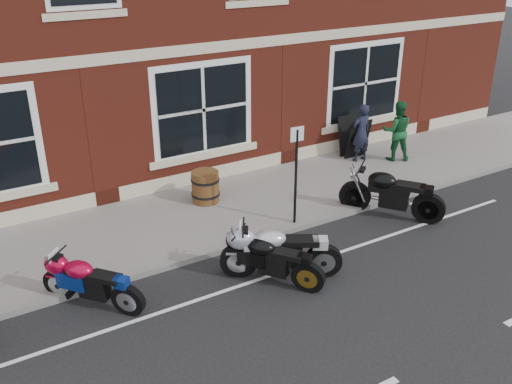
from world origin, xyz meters
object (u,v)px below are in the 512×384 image
Objects in this scene: moto_sport_red at (91,280)px; moto_sport_black at (270,257)px; moto_naked_black at (390,191)px; barrel_planter at (205,187)px; pedestrian_left at (361,133)px; pedestrian_right at (397,131)px; moto_sport_silver at (279,249)px; parking_sign at (296,169)px; a_board_sign at (354,137)px.

moto_sport_red is 0.94× the size of moto_sport_black.
moto_naked_black reaches higher than barrel_planter.
pedestrian_left is (8.12, 2.67, 0.40)m from moto_sport_red.
pedestrian_right reaches higher than pedestrian_left.
moto_sport_black is 1.03× the size of pedestrian_right.
pedestrian_left is 4.77m from barrel_planter.
moto_sport_silver is 6.06m from pedestrian_left.
parking_sign is at bearing -58.88° from barrel_planter.
moto_naked_black reaches higher than moto_sport_black.
barrel_planter is at bearing 47.35° from moto_sport_black.
pedestrian_left is at bearing -20.91° from moto_sport_red.
moto_sport_black is at bearing -96.83° from barrel_planter.
a_board_sign is (8.16, 3.01, 0.17)m from moto_sport_red.
pedestrian_left is (4.92, 3.52, 0.33)m from moto_sport_silver.
barrel_planter is (-5.61, 0.26, -0.45)m from pedestrian_right.
a_board_sign is 1.52× the size of barrel_planter.
moto_sport_black is 1.08× the size of pedestrian_left.
barrel_planter is 2.42m from parking_sign.
moto_sport_red is 0.80× the size of moto_sport_silver.
moto_sport_black is 6.31m from pedestrian_left.
moto_sport_black is 2.32× the size of barrel_planter.
moto_sport_red is at bearing 106.50° from moto_sport_silver.
moto_naked_black is at bearing -114.18° from a_board_sign.
pedestrian_right reaches higher than a_board_sign.
pedestrian_left is at bearing 25.68° from moto_naked_black.
parking_sign is at bearing -143.92° from a_board_sign.
a_board_sign is 0.52× the size of parking_sign.
moto_sport_red is 0.97× the size of pedestrian_right.
pedestrian_right is at bearing 152.98° from pedestrian_left.
a_board_sign is 4.42m from parking_sign.
parking_sign is (-2.11, 0.63, 0.76)m from moto_naked_black.
barrel_planter is at bearing 124.98° from parking_sign.
moto_sport_red is 3.31m from moto_sport_silver.
moto_sport_black is 0.26m from moto_sport_silver.
moto_sport_black is 6.82m from pedestrian_right.
moto_sport_black is at bearing 157.58° from moto_naked_black.
barrel_planter is at bearing 106.11° from moto_naked_black.
barrel_planter is (3.37, 2.50, -0.02)m from moto_sport_red.
moto_sport_silver is 0.92× the size of parking_sign.
moto_sport_silver reaches higher than barrel_planter.
moto_sport_black is at bearing -56.75° from moto_sport_red.
moto_sport_silver is at bearing -129.47° from parking_sign.
barrel_planter is (-3.27, 2.55, -0.12)m from moto_naked_black.
moto_sport_silver is at bearing 157.04° from moto_naked_black.
moto_naked_black reaches higher than moto_sport_red.
moto_naked_black is (6.64, -0.06, 0.10)m from moto_sport_red.
a_board_sign is at bearing -20.73° from moto_sport_silver.
moto_sport_silver is at bearing -140.01° from a_board_sign.
a_board_sign reaches higher than barrel_planter.
moto_sport_black is at bearing -140.66° from a_board_sign.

